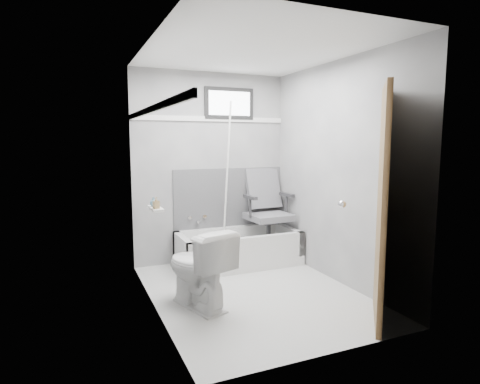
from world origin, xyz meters
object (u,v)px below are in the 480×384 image
bathtub (239,248)px  office_chair (269,210)px  soap_bottle_a (156,203)px  soap_bottle_b (153,202)px  door (433,210)px  toilet (198,268)px

bathtub → office_chair: 0.63m
bathtub → soap_bottle_a: 1.59m
soap_bottle_b → soap_bottle_a: bearing=-90.0°
door → office_chair: bearing=97.8°
bathtub → door: 2.46m
bathtub → office_chair: office_chair is taller
office_chair → soap_bottle_b: office_chair is taller
soap_bottle_a → bathtub: bearing=33.5°
door → soap_bottle_b: size_ratio=22.75×
toilet → soap_bottle_a: size_ratio=6.58×
bathtub → soap_bottle_a: size_ratio=13.09×
door → soap_bottle_a: (-1.92, 1.44, -0.03)m
soap_bottle_a → toilet: bearing=-38.9°
toilet → soap_bottle_b: bearing=-68.5°
office_chair → soap_bottle_a: 1.83m
office_chair → toilet: (-1.29, -1.07, -0.28)m
office_chair → soap_bottle_a: office_chair is taller
office_chair → toilet: 1.70m
office_chair → toilet: bearing=-143.1°
soap_bottle_b → door: bearing=-39.4°
bathtub → toilet: 1.35m
office_chair → soap_bottle_b: bearing=-160.1°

